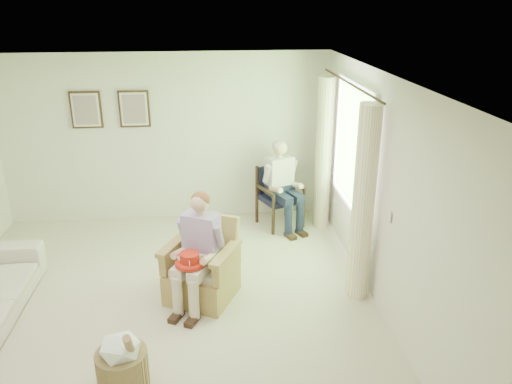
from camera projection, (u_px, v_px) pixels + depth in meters
floor at (159, 316)px, 5.59m from camera, size 5.50×5.50×0.00m
back_wall at (167, 139)px, 7.67m from camera, size 5.00×0.04×2.60m
right_wall at (386, 200)px, 5.35m from camera, size 0.04×5.50×2.60m
ceiling at (139, 81)px, 4.64m from camera, size 5.00×5.50×0.02m
window at (353, 144)px, 6.36m from camera, size 0.13×2.50×1.63m
curtain_left at (363, 205)px, 5.59m from camera, size 0.34×0.34×2.30m
curtain_right at (324, 154)px, 7.41m from camera, size 0.34×0.34×2.30m
framed_print_left at (86, 110)px, 7.35m from camera, size 0.45×0.05×0.55m
framed_print_right at (134, 109)px, 7.41m from camera, size 0.45×0.05×0.55m
wicker_armchair at (202, 273)px, 5.86m from camera, size 0.75×0.74×0.95m
wood_armchair at (279, 193)px, 7.73m from camera, size 0.59×0.55×0.91m
person_wicker at (200, 244)px, 5.58m from camera, size 0.40×0.62×1.31m
person_dark at (281, 180)px, 7.49m from camera, size 0.40×0.63×1.33m
red_hat at (190, 260)px, 5.44m from camera, size 0.33×0.33×0.14m
hatbox at (122, 361)px, 4.49m from camera, size 0.61×0.61×0.69m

